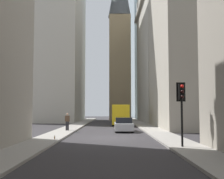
{
  "coord_description": "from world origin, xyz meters",
  "views": [
    {
      "loc": [
        -22.08,
        -0.17,
        2.23
      ],
      "look_at": [
        17.45,
        -0.27,
        4.99
      ],
      "focal_mm": 45.46,
      "sensor_mm": 36.0,
      "label": 1
    }
  ],
  "objects": [
    {
      "name": "sidewalk_left",
      "position": [
        0.0,
        -4.5,
        0.07
      ],
      "size": [
        90.0,
        2.2,
        0.14
      ],
      "primitive_type": "cube",
      "color": "gray",
      "rests_on": "ground_plane"
    },
    {
      "name": "building_left_far",
      "position": [
        28.18,
        -10.59,
        12.39
      ],
      "size": [
        18.48,
        10.5,
        24.75
      ],
      "color": "#B7B2A5",
      "rests_on": "ground_plane"
    },
    {
      "name": "sidewalk_right",
      "position": [
        0.0,
        4.5,
        0.07
      ],
      "size": [
        90.0,
        2.2,
        0.14
      ],
      "primitive_type": "cube",
      "color": "gray",
      "rests_on": "ground_plane"
    },
    {
      "name": "pedestrian",
      "position": [
        6.27,
        4.21,
        1.08
      ],
      "size": [
        0.26,
        0.44,
        1.72
      ],
      "color": "black",
      "rests_on": "sidewalk_right"
    },
    {
      "name": "glass_tower_distant",
      "position": [
        53.62,
        -12.6,
        29.53
      ],
      "size": [
        21.76,
        14.0,
        59.07
      ],
      "primitive_type": "cube",
      "color": "#9EB7C1",
      "rests_on": "ground_plane"
    },
    {
      "name": "ground_plane",
      "position": [
        0.0,
        0.0,
        0.0
      ],
      "size": [
        135.0,
        135.0,
        0.0
      ],
      "primitive_type": "plane",
      "color": "#302D30"
    },
    {
      "name": "traffic_light_foreground",
      "position": [
        -6.0,
        -4.17,
        2.81
      ],
      "size": [
        0.43,
        0.52,
        3.64
      ],
      "color": "black",
      "rests_on": "sidewalk_left"
    },
    {
      "name": "discarded_bottle",
      "position": [
        -2.09,
        3.79,
        0.25
      ],
      "size": [
        0.07,
        0.07,
        0.27
      ],
      "color": "brown",
      "rests_on": "sidewalk_right"
    },
    {
      "name": "church_spire",
      "position": [
        36.51,
        -1.93,
        18.22
      ],
      "size": [
        4.82,
        4.82,
        34.84
      ],
      "color": "#9E8966",
      "rests_on": "ground_plane"
    },
    {
      "name": "building_right_far",
      "position": [
        31.29,
        10.6,
        16.63
      ],
      "size": [
        17.84,
        10.0,
        33.25
      ],
      "color": "#B7B2A5",
      "rests_on": "ground_plane"
    },
    {
      "name": "sedan_silver",
      "position": [
        6.49,
        -1.4,
        0.66
      ],
      "size": [
        4.3,
        1.78,
        1.42
      ],
      "color": "#B7BABF",
      "rests_on": "ground_plane"
    },
    {
      "name": "delivery_truck",
      "position": [
        17.53,
        -1.4,
        1.46
      ],
      "size": [
        6.46,
        2.25,
        2.84
      ],
      "color": "yellow",
      "rests_on": "ground_plane"
    }
  ]
}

